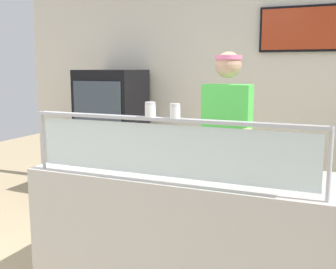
# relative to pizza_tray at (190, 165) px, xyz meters

# --- Properties ---
(ground_plane) EXTENTS (12.00, 12.00, 0.00)m
(ground_plane) POSITION_rel_pizza_tray_xyz_m (-0.00, 0.53, -0.97)
(ground_plane) COLOR tan
(ground_plane) RESTS_ON ground
(shop_rear_unit) EXTENTS (6.42, 0.13, 2.70)m
(shop_rear_unit) POSITION_rel_pizza_tray_xyz_m (0.01, 2.27, 0.39)
(shop_rear_unit) COLOR silver
(shop_rear_unit) RESTS_ON ground
(serving_counter) EXTENTS (2.02, 0.73, 0.95)m
(serving_counter) POSITION_rel_pizza_tray_xyz_m (-0.00, -0.11, -0.49)
(serving_counter) COLOR #BCB7B2
(serving_counter) RESTS_ON ground
(sneeze_guard) EXTENTS (1.84, 0.06, 0.39)m
(sneeze_guard) POSITION_rel_pizza_tray_xyz_m (-0.00, -0.41, 0.24)
(sneeze_guard) COLOR #B2B5BC
(sneeze_guard) RESTS_ON serving_counter
(pizza_tray) EXTENTS (0.47, 0.47, 0.04)m
(pizza_tray) POSITION_rel_pizza_tray_xyz_m (0.00, 0.00, 0.00)
(pizza_tray) COLOR #9EA0A8
(pizza_tray) RESTS_ON serving_counter
(pizza_server) EXTENTS (0.14, 0.29, 0.01)m
(pizza_server) POSITION_rel_pizza_tray_xyz_m (-0.01, -0.02, 0.02)
(pizza_server) COLOR #ADAFB7
(pizza_server) RESTS_ON pizza_tray
(parmesan_shaker) EXTENTS (0.07, 0.07, 0.09)m
(parmesan_shaker) POSITION_rel_pizza_tray_xyz_m (-0.10, -0.41, 0.42)
(parmesan_shaker) COLOR white
(parmesan_shaker) RESTS_ON sneeze_guard
(pepper_flake_shaker) EXTENTS (0.06, 0.06, 0.09)m
(pepper_flake_shaker) POSITION_rel_pizza_tray_xyz_m (0.06, -0.41, 0.41)
(pepper_flake_shaker) COLOR white
(pepper_flake_shaker) RESTS_ON sneeze_guard
(worker_figure) EXTENTS (0.41, 0.50, 1.76)m
(worker_figure) POSITION_rel_pizza_tray_xyz_m (0.09, 0.62, 0.04)
(worker_figure) COLOR #23232D
(worker_figure) RESTS_ON ground
(drink_fridge) EXTENTS (0.74, 0.67, 1.60)m
(drink_fridge) POSITION_rel_pizza_tray_xyz_m (-1.71, 1.82, -0.16)
(drink_fridge) COLOR black
(drink_fridge) RESTS_ON ground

